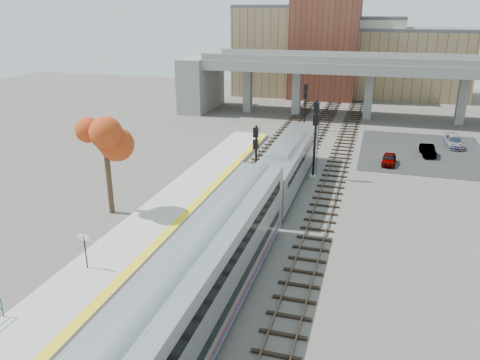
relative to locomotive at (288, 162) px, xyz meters
The scene contains 17 objects.
ground 12.94m from the locomotive, 94.50° to the right, with size 160.00×160.00×0.00m, color #47423D.
platform 15.29m from the locomotive, 123.01° to the right, with size 4.50×60.00×0.35m, color #9E9E99.
yellow_strip 14.33m from the locomotive, 116.57° to the right, with size 0.70×60.00×0.01m, color yellow.
tracks 2.21m from the locomotive, 108.59° to the right, with size 10.70×95.00×0.25m.
overpass 32.73m from the locomotive, 83.07° to the left, with size 54.00×12.00×9.50m.
buildings_far 54.16m from the locomotive, 89.72° to the left, with size 43.00×21.00×20.60m.
parking_lot 20.21m from the locomotive, 49.65° to the left, with size 14.00×18.00×0.04m, color black.
locomotive is the anchor object (origin of this frame).
coach 22.61m from the locomotive, 90.00° to the right, with size 3.03×25.00×5.00m.
signal_mast_near 4.58m from the locomotive, 117.83° to the right, with size 0.60×0.64×6.53m.
signal_mast_mid 3.76m from the locomotive, 53.51° to the left, with size 0.60×0.64×7.73m.
signal_mast_far 22.53m from the locomotive, 95.35° to the left, with size 0.60×0.64×6.34m.
station_sign 21.12m from the locomotive, 115.36° to the right, with size 0.89×0.22×2.27m.
tree 16.75m from the locomotive, 140.51° to the right, with size 3.60×3.60×8.40m.
car_a 13.19m from the locomotive, 45.35° to the left, with size 1.40×3.49×1.19m, color #99999E.
car_b 19.43m from the locomotive, 46.12° to the left, with size 1.30×3.72×1.23m, color #99999E.
car_c 25.14m from the locomotive, 48.28° to the left, with size 1.83×4.50×1.30m, color #99999E.
Camera 1 is at (8.50, -28.34, 15.56)m, focal length 35.00 mm.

